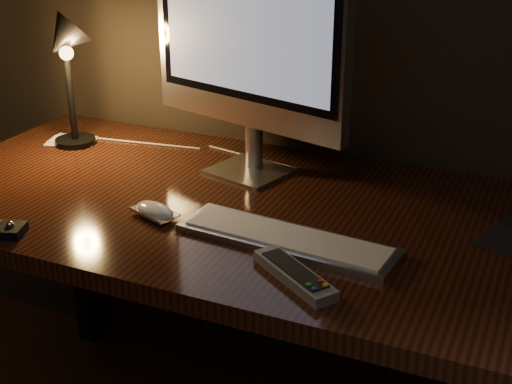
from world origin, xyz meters
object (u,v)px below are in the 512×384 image
at_px(monitor, 247,34).
at_px(mouse, 155,212).
at_px(keyboard, 287,238).
at_px(desk_lamp, 66,58).
at_px(desk, 272,246).
at_px(tv_remote, 294,274).

bearing_deg(monitor, mouse, -88.89).
distance_m(keyboard, desk_lamp, 0.78).
xyz_separation_m(desk, tv_remote, (0.18, -0.33, 0.14)).
distance_m(monitor, desk_lamp, 0.49).
bearing_deg(tv_remote, keyboard, 151.93).
distance_m(keyboard, tv_remote, 0.14).
bearing_deg(monitor, desk_lamp, -161.23).
height_order(monitor, keyboard, monitor).
distance_m(monitor, tv_remote, 0.59).
xyz_separation_m(desk, desk_lamp, (-0.58, 0.06, 0.37)).
relative_size(desk, keyboard, 3.70).
bearing_deg(desk_lamp, monitor, 14.00).
bearing_deg(tv_remote, monitor, 158.63).
distance_m(monitor, mouse, 0.44).
height_order(keyboard, desk_lamp, desk_lamp).
bearing_deg(keyboard, monitor, 131.39).
relative_size(desk, tv_remote, 8.52).
distance_m(keyboard, mouse, 0.29).
xyz_separation_m(monitor, tv_remote, (0.28, -0.42, -0.32)).
bearing_deg(mouse, monitor, 96.08).
height_order(mouse, tv_remote, tv_remote).
distance_m(desk, tv_remote, 0.40).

